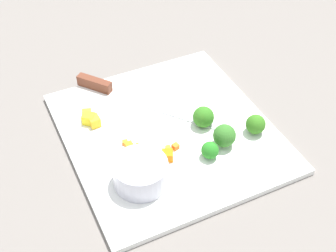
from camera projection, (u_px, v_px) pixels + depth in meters
ground_plane at (168, 134)px, 0.91m from camera, size 4.00×4.00×0.00m
cutting_board at (168, 132)px, 0.90m from camera, size 0.41×0.38×0.01m
prep_bowl at (141, 173)px, 0.79m from camera, size 0.09×0.09×0.05m
chef_knife at (120, 93)px, 0.97m from camera, size 0.29×0.24×0.02m
carrot_dice_0 at (126, 143)px, 0.86m from camera, size 0.01×0.01×0.01m
carrot_dice_1 at (128, 153)px, 0.84m from camera, size 0.02×0.02×0.02m
carrot_dice_2 at (138, 147)px, 0.86m from camera, size 0.01×0.01×0.01m
carrot_dice_3 at (160, 157)px, 0.84m from camera, size 0.02×0.02×0.01m
carrot_dice_4 at (129, 147)px, 0.85m from camera, size 0.02×0.02×0.02m
carrot_dice_5 at (168, 149)px, 0.85m from camera, size 0.01×0.01×0.01m
carrot_dice_6 at (141, 153)px, 0.84m from camera, size 0.02×0.02×0.01m
carrot_dice_7 at (175, 146)px, 0.86m from camera, size 0.01×0.01×0.01m
carrot_dice_8 at (167, 156)px, 0.84m from camera, size 0.03×0.03×0.02m
pepper_dice_0 at (94, 121)px, 0.90m from camera, size 0.02×0.02×0.02m
pepper_dice_1 at (87, 115)px, 0.92m from camera, size 0.03×0.02×0.02m
pepper_dice_2 at (89, 119)px, 0.90m from camera, size 0.03×0.03×0.02m
broccoli_floret_0 at (203, 117)px, 0.89m from camera, size 0.04×0.04×0.04m
broccoli_floret_1 at (224, 136)px, 0.85m from camera, size 0.04×0.04×0.05m
broccoli_floret_2 at (256, 124)px, 0.88m from camera, size 0.04×0.04×0.04m
broccoli_floret_3 at (210, 150)px, 0.83m from camera, size 0.03×0.03×0.03m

